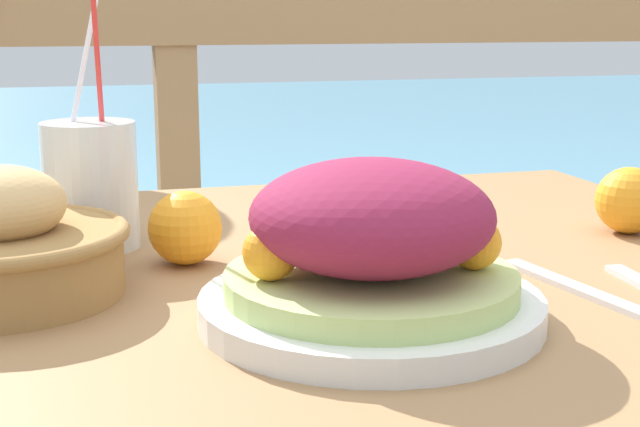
# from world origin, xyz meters

# --- Properties ---
(patio_table) EXTENTS (0.99, 0.79, 0.71)m
(patio_table) POSITION_xyz_m (0.00, 0.00, 0.61)
(patio_table) COLOR #997047
(patio_table) RESTS_ON ground_plane
(railing_fence) EXTENTS (2.80, 0.08, 0.97)m
(railing_fence) POSITION_xyz_m (0.00, 0.83, 0.74)
(railing_fence) COLOR #937551
(railing_fence) RESTS_ON ground_plane
(sea_backdrop) EXTENTS (12.00, 4.00, 0.48)m
(sea_backdrop) POSITION_xyz_m (0.00, 3.33, 0.24)
(sea_backdrop) COLOR #568EA8
(sea_backdrop) RESTS_ON ground_plane
(salad_plate) EXTENTS (0.25, 0.25, 0.12)m
(salad_plate) POSITION_xyz_m (0.03, -0.15, 0.76)
(salad_plate) COLOR silver
(salad_plate) RESTS_ON patio_table
(drink_glass) EXTENTS (0.09, 0.09, 0.24)m
(drink_glass) POSITION_xyz_m (-0.16, 0.12, 0.77)
(drink_glass) COLOR silver
(drink_glass) RESTS_ON patio_table
(bread_basket) EXTENTS (0.20, 0.20, 0.11)m
(bread_basket) POSITION_xyz_m (-0.24, -0.02, 0.75)
(bread_basket) COLOR olive
(bread_basket) RESTS_ON patio_table
(fork) EXTENTS (0.05, 0.18, 0.00)m
(fork) POSITION_xyz_m (0.21, -0.13, 0.71)
(fork) COLOR silver
(fork) RESTS_ON patio_table
(orange_near_basket) EXTENTS (0.07, 0.07, 0.07)m
(orange_near_basket) POSITION_xyz_m (-0.08, 0.04, 0.74)
(orange_near_basket) COLOR orange
(orange_near_basket) RESTS_ON patio_table
(orange_near_glass) EXTENTS (0.07, 0.07, 0.07)m
(orange_near_glass) POSITION_xyz_m (0.37, 0.03, 0.74)
(orange_near_glass) COLOR orange
(orange_near_glass) RESTS_ON patio_table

